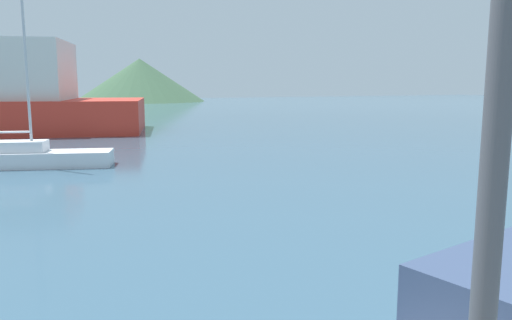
{
  "coord_description": "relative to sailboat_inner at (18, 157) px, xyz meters",
  "views": [
    {
      "loc": [
        -7.36,
        -1.17,
        3.78
      ],
      "look_at": [
        -0.58,
        14.0,
        1.2
      ],
      "focal_mm": 35.0,
      "sensor_mm": 36.0,
      "label": 1
    }
  ],
  "objects": [
    {
      "name": "sailboat_inner",
      "position": [
        0.0,
        0.0,
        0.0
      ],
      "size": [
        8.32,
        3.89,
        9.16
      ],
      "rotation": [
        0.0,
        0.0,
        -0.28
      ],
      "color": "silver",
      "rests_on": "ground_plane"
    },
    {
      "name": "hill_central",
      "position": [
        21.24,
        79.75,
        3.87
      ],
      "size": [
        26.27,
        26.27,
        8.7
      ],
      "color": "#38563D",
      "rests_on": "ground_plane"
    }
  ]
}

